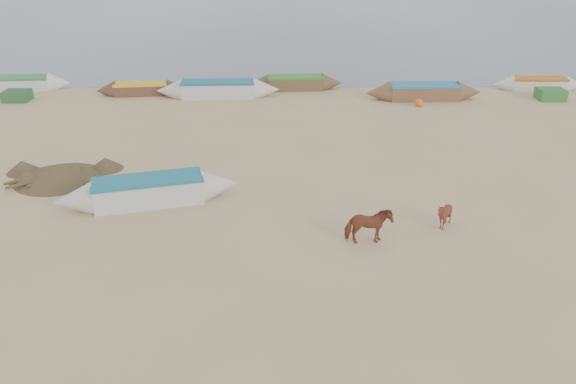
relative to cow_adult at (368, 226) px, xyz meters
The scene contains 7 objects.
ground 3.44m from the cow_adult, 136.81° to the right, with size 140.00×140.00×0.00m, color tan.
cow_adult is the anchor object (origin of this frame).
calf_front 2.82m from the cow_adult, 20.81° to the left, with size 0.77×0.86×0.95m, color #5D291D.
near_canoe 7.98m from the cow_adult, 158.50° to the left, with size 6.49×1.22×0.99m, color silver, non-canonical shape.
debris_pile 12.60m from the cow_adult, 155.70° to the left, with size 3.43×3.43×0.56m, color brown.
waterline_canoes 18.28m from the cow_adult, 89.56° to the left, with size 47.95×4.16×0.97m.
beach_clutter 17.51m from the cow_adult, 83.87° to the left, with size 45.58×4.22×0.64m.
Camera 1 is at (-0.15, -12.96, 8.81)m, focal length 35.00 mm.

